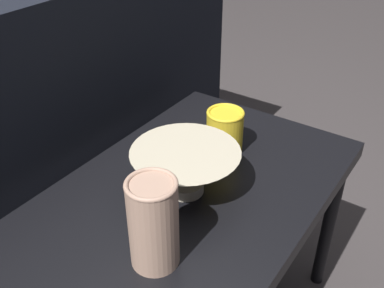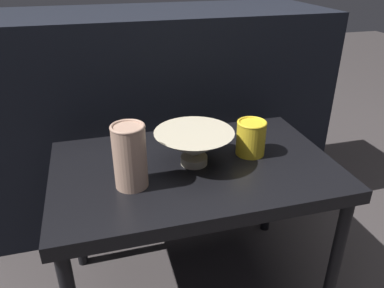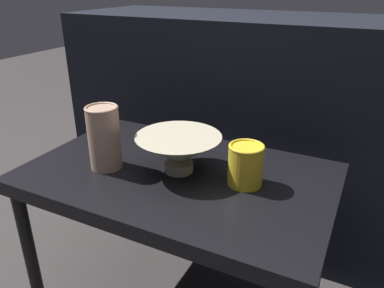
# 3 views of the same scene
# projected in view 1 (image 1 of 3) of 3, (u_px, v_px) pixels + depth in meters

# --- Properties ---
(table) EXTENTS (0.82, 0.52, 0.50)m
(table) POSITION_uv_depth(u_px,v_px,m) (188.00, 209.00, 0.99)
(table) COLOR black
(table) RESTS_ON ground_plane
(couch_backdrop) EXTENTS (1.39, 0.50, 0.86)m
(couch_backdrop) POSITION_uv_depth(u_px,v_px,m) (19.00, 137.00, 1.28)
(couch_backdrop) COLOR black
(couch_backdrop) RESTS_ON ground_plane
(bowl) EXTENTS (0.23, 0.23, 0.10)m
(bowl) POSITION_uv_depth(u_px,v_px,m) (184.00, 169.00, 0.93)
(bowl) COLOR #B2A88E
(bowl) RESTS_ON table
(vase_textured_left) EXTENTS (0.09, 0.09, 0.18)m
(vase_textured_left) POSITION_uv_depth(u_px,v_px,m) (153.00, 222.00, 0.76)
(vase_textured_left) COLOR tan
(vase_textured_left) RESTS_ON table
(vase_colorful_right) EXTENTS (0.09, 0.09, 0.11)m
(vase_colorful_right) POSITION_uv_depth(u_px,v_px,m) (225.00, 130.00, 1.07)
(vase_colorful_right) COLOR gold
(vase_colorful_right) RESTS_ON table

